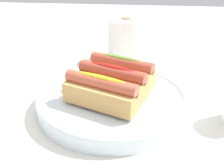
% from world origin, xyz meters
% --- Properties ---
extents(ground_plane, '(2.40, 2.40, 0.00)m').
position_xyz_m(ground_plane, '(0.00, 0.00, 0.00)').
color(ground_plane, silver).
extents(serving_bowl, '(0.32, 0.32, 0.04)m').
position_xyz_m(serving_bowl, '(0.03, 0.02, 0.02)').
color(serving_bowl, silver).
rests_on(serving_bowl, ground_plane).
extents(hotdog_front, '(0.16, 0.10, 0.06)m').
position_xyz_m(hotdog_front, '(0.01, -0.04, 0.07)').
color(hotdog_front, tan).
rests_on(hotdog_front, serving_bowl).
extents(hotdog_back, '(0.16, 0.10, 0.06)m').
position_xyz_m(hotdog_back, '(0.03, 0.02, 0.07)').
color(hotdog_back, tan).
rests_on(hotdog_back, serving_bowl).
extents(hotdog_side, '(0.16, 0.10, 0.06)m').
position_xyz_m(hotdog_side, '(0.04, 0.07, 0.07)').
color(hotdog_side, tan).
rests_on(hotdog_side, serving_bowl).
extents(paper_towel_roll, '(0.11, 0.11, 0.13)m').
position_xyz_m(paper_towel_roll, '(0.04, 0.30, 0.07)').
color(paper_towel_roll, white).
rests_on(paper_towel_roll, ground_plane).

